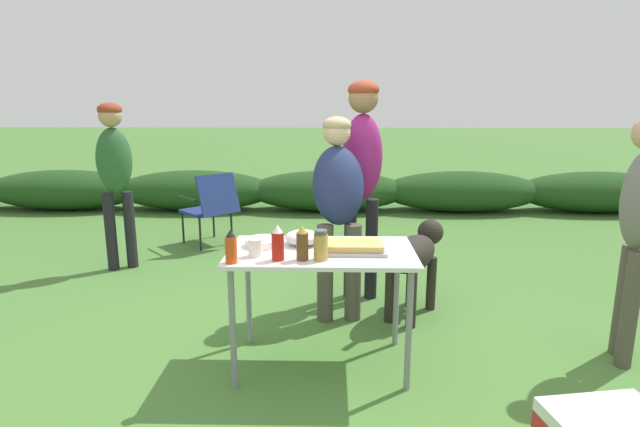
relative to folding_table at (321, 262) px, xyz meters
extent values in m
plane|color=#477533|center=(0.00, 0.00, -0.66)|extent=(60.00, 60.00, 0.00)
ellipsoid|color=#1E4219|center=(-4.00, 4.54, -0.36)|extent=(2.40, 0.90, 0.60)
ellipsoid|color=#1E4219|center=(-2.00, 4.54, -0.36)|extent=(2.40, 0.90, 0.60)
ellipsoid|color=#1E4219|center=(0.00, 4.54, -0.36)|extent=(2.40, 0.90, 0.60)
ellipsoid|color=#1E4219|center=(2.00, 4.54, -0.36)|extent=(2.40, 0.90, 0.60)
ellipsoid|color=#1E4219|center=(4.00, 4.54, -0.36)|extent=(2.40, 0.90, 0.60)
cube|color=silver|center=(0.00, 0.00, 0.06)|extent=(1.10, 0.64, 0.02)
cylinder|color=gray|center=(-0.49, -0.27, -0.31)|extent=(0.04, 0.04, 0.71)
cylinder|color=gray|center=(0.49, -0.27, -0.31)|extent=(0.04, 0.04, 0.71)
cylinder|color=gray|center=(-0.49, 0.27, -0.31)|extent=(0.04, 0.04, 0.71)
cylinder|color=gray|center=(0.49, 0.27, -0.31)|extent=(0.04, 0.04, 0.71)
cube|color=#9E9EA3|center=(0.18, -0.02, 0.09)|extent=(0.38, 0.26, 0.02)
cube|color=tan|center=(0.18, -0.02, 0.11)|extent=(0.34, 0.22, 0.04)
cylinder|color=white|center=(-0.35, 0.08, 0.10)|extent=(0.22, 0.22, 0.05)
ellipsoid|color=silver|center=(-0.12, 0.12, 0.12)|extent=(0.22, 0.22, 0.09)
cylinder|color=white|center=(-0.37, -0.13, 0.13)|extent=(0.08, 0.08, 0.10)
cylinder|color=#B2893D|center=(0.00, -0.19, 0.15)|extent=(0.08, 0.08, 0.15)
cylinder|color=#4C4C4C|center=(0.00, -0.19, 0.24)|extent=(0.07, 0.07, 0.03)
cylinder|color=red|center=(-0.24, -0.19, 0.16)|extent=(0.07, 0.07, 0.16)
cone|color=white|center=(-0.24, -0.19, 0.26)|extent=(0.06, 0.06, 0.04)
cylinder|color=brown|center=(-0.10, -0.19, 0.15)|extent=(0.07, 0.07, 0.16)
cone|color=gold|center=(-0.10, -0.19, 0.25)|extent=(0.06, 0.06, 0.04)
cylinder|color=#CC4214|center=(-0.49, -0.25, 0.15)|extent=(0.06, 0.06, 0.15)
cone|color=black|center=(-0.49, -0.25, 0.24)|extent=(0.06, 0.06, 0.04)
cylinder|color=#4C473D|center=(0.01, 0.65, -0.30)|extent=(0.12, 0.12, 0.73)
cylinder|color=#4C473D|center=(0.22, 0.67, -0.30)|extent=(0.12, 0.12, 0.73)
ellipsoid|color=navy|center=(0.11, 0.77, 0.34)|extent=(0.42, 0.51, 0.65)
sphere|color=#DBAD89|center=(0.10, 0.88, 0.72)|extent=(0.20, 0.20, 0.20)
ellipsoid|color=tan|center=(0.10, 0.88, 0.77)|extent=(0.21, 0.21, 0.12)
cylinder|color=black|center=(-2.07, 1.76, -0.28)|extent=(0.10, 0.10, 0.76)
cylinder|color=black|center=(-1.91, 1.84, -0.28)|extent=(0.10, 0.10, 0.76)
ellipsoid|color=#28562D|center=(-1.99, 1.80, 0.40)|extent=(0.39, 0.36, 0.61)
sphere|color=tan|center=(-1.99, 1.80, 0.81)|extent=(0.21, 0.21, 0.21)
ellipsoid|color=#993823|center=(-1.99, 1.80, 0.87)|extent=(0.22, 0.22, 0.13)
cylinder|color=#4C473D|center=(1.92, 0.18, -0.30)|extent=(0.10, 0.10, 0.73)
cylinder|color=#4C473D|center=(1.86, 0.02, -0.30)|extent=(0.10, 0.10, 0.73)
cylinder|color=black|center=(0.21, 1.12, -0.25)|extent=(0.10, 0.10, 0.84)
cylinder|color=black|center=(0.39, 1.10, -0.25)|extent=(0.10, 0.10, 0.84)
ellipsoid|color=#931E70|center=(0.30, 1.11, 0.51)|extent=(0.34, 0.26, 0.68)
sphere|color=#936B4C|center=(0.30, 1.11, 0.96)|extent=(0.23, 0.23, 0.23)
ellipsoid|color=#993823|center=(0.30, 1.11, 1.03)|extent=(0.24, 0.24, 0.14)
cylinder|color=#28231E|center=(0.49, 0.63, -0.45)|extent=(0.07, 0.07, 0.42)
cylinder|color=#28231E|center=(0.64, 0.54, -0.45)|extent=(0.07, 0.07, 0.42)
cylinder|color=#28231E|center=(0.70, 0.96, -0.45)|extent=(0.07, 0.07, 0.42)
cylinder|color=#28231E|center=(0.84, 0.87, -0.45)|extent=(0.07, 0.07, 0.42)
ellipsoid|color=#28231E|center=(0.67, 0.75, -0.17)|extent=(0.54, 0.64, 0.26)
sphere|color=#28231E|center=(0.85, 1.05, -0.08)|extent=(0.20, 0.20, 0.20)
cone|color=#28231E|center=(0.90, 1.12, -0.06)|extent=(0.17, 0.19, 0.14)
cylinder|color=#28231E|center=(0.49, 0.46, -0.16)|extent=(0.14, 0.18, 0.10)
cube|color=navy|center=(-1.37, 2.69, -0.28)|extent=(0.65, 0.65, 0.03)
cube|color=navy|center=(-1.18, 2.49, -0.05)|extent=(0.45, 0.43, 0.44)
cylinder|color=black|center=(-1.38, 2.41, -0.47)|extent=(0.02, 0.02, 0.38)
cylinder|color=black|center=(-1.09, 2.68, -0.47)|extent=(0.02, 0.02, 0.38)
cylinder|color=black|center=(-1.65, 2.70, -0.47)|extent=(0.02, 0.02, 0.38)
cylinder|color=black|center=(-1.36, 2.97, -0.47)|extent=(0.02, 0.02, 0.38)
cylinder|color=black|center=(-1.54, 2.53, -0.10)|extent=(0.30, 0.32, 0.02)
cylinder|color=black|center=(-1.20, 2.85, -0.10)|extent=(0.30, 0.32, 0.02)
cube|color=silver|center=(1.21, -0.98, -0.35)|extent=(0.53, 0.39, 0.06)
camera|label=1|loc=(0.06, -2.83, 0.93)|focal=28.00mm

